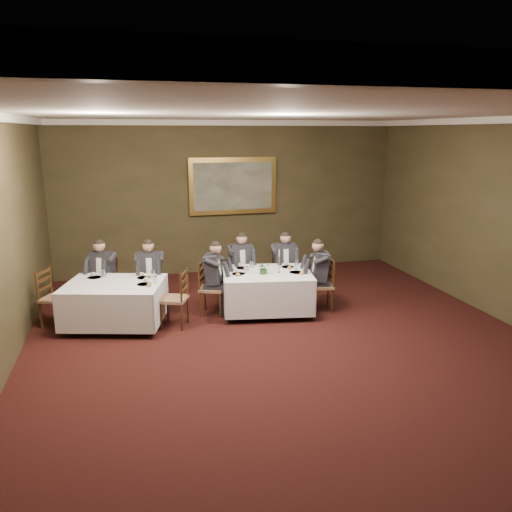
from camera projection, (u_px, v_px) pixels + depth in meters
name	position (u px, v px, depth m)	size (l,w,h in m)	color
ground	(297.00, 358.00, 7.37)	(10.00, 10.00, 0.00)	black
ceiling	(302.00, 112.00, 6.52)	(8.00, 10.00, 0.10)	silver
back_wall	(229.00, 198.00, 11.64)	(8.00, 0.10, 3.50)	#322F19
crown_molding	(302.00, 117.00, 6.53)	(8.00, 10.00, 0.12)	white
table_main	(267.00, 289.00, 9.14)	(1.79, 1.47, 0.67)	black
table_second	(115.00, 301.00, 8.49)	(1.89, 1.62, 0.67)	black
chair_main_backleft	(241.00, 285.00, 9.94)	(0.46, 0.44, 1.00)	#886445
diner_main_backleft	(241.00, 274.00, 9.87)	(0.43, 0.50, 1.35)	black
chair_main_backright	(284.00, 283.00, 10.01)	(0.46, 0.44, 1.00)	#886445
diner_main_backright	(284.00, 273.00, 9.95)	(0.43, 0.50, 1.35)	black
chair_main_endleft	(212.00, 299.00, 9.09)	(0.55, 0.56, 1.00)	#886445
diner_main_endleft	(212.00, 287.00, 9.04)	(0.59, 0.54, 1.35)	black
chair_main_endright	(321.00, 296.00, 9.26)	(0.50, 0.51, 1.00)	#886445
diner_main_endright	(321.00, 284.00, 9.21)	(0.55, 0.49, 1.35)	black
chair_sec_backleft	(105.00, 294.00, 9.34)	(0.57, 0.57, 1.00)	#886445
diner_sec_backleft	(104.00, 283.00, 9.27)	(0.56, 0.60, 1.35)	black
chair_sec_backright	(151.00, 295.00, 9.33)	(0.49, 0.47, 1.00)	#886445
diner_sec_backright	(151.00, 283.00, 9.26)	(0.45, 0.52, 1.35)	black
chair_sec_endright	(175.00, 310.00, 8.51)	(0.56, 0.57, 1.00)	#886445
chair_sec_endleft	(56.00, 310.00, 8.54)	(0.57, 0.58, 1.00)	#886445
centerpiece	(264.00, 267.00, 8.93)	(0.22, 0.19, 0.24)	#2D5926
candlestick	(279.00, 264.00, 9.00)	(0.06, 0.06, 0.44)	#B48637
place_setting_table_main	(245.00, 266.00, 9.38)	(0.33, 0.31, 0.14)	white
place_setting_table_second	(98.00, 275.00, 8.78)	(0.33, 0.31, 0.14)	white
painting	(233.00, 186.00, 11.54)	(2.05, 0.09, 1.31)	gold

